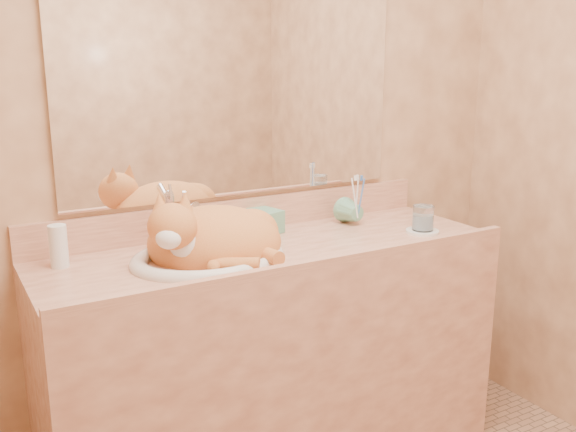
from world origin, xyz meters
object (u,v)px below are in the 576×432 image
vanity_counter (274,361)px  water_glass (423,218)px  soap_dispenser (277,210)px  toothbrush_cup (358,215)px  sink_basin (208,237)px  cat (210,236)px

vanity_counter → water_glass: size_ratio=17.40×
vanity_counter → soap_dispenser: size_ratio=8.43×
soap_dispenser → vanity_counter: bearing=-137.5°
vanity_counter → toothbrush_cup: toothbrush_cup is taller
soap_dispenser → toothbrush_cup: bearing=-22.9°
sink_basin → toothbrush_cup: (0.66, 0.11, -0.03)m
toothbrush_cup → water_glass: bearing=-50.5°
toothbrush_cup → sink_basin: bearing=-170.9°
soap_dispenser → water_glass: size_ratio=2.06×
sink_basin → soap_dispenser: 0.37m
vanity_counter → cat: size_ratio=3.62×
vanity_counter → cat: (-0.23, -0.00, 0.50)m
vanity_counter → toothbrush_cup: size_ratio=15.95×
vanity_counter → soap_dispenser: bearing=56.5°
vanity_counter → toothbrush_cup: 0.63m
sink_basin → cat: (0.01, 0.02, -0.00)m
sink_basin → water_glass: (0.82, -0.09, -0.02)m
sink_basin → cat: bearing=66.4°
vanity_counter → cat: cat is taller
vanity_counter → water_glass: bearing=-10.5°
sink_basin → toothbrush_cup: sink_basin is taller
vanity_counter → soap_dispenser: (0.09, 0.14, 0.52)m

